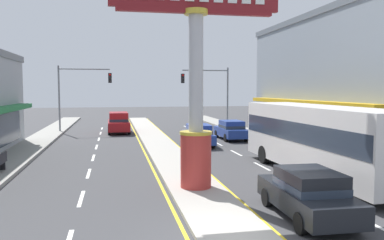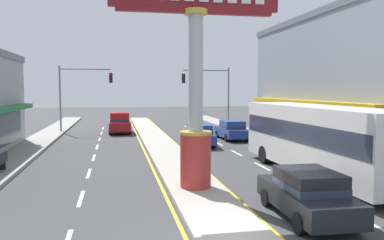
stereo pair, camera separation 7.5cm
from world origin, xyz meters
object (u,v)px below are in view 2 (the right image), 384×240
(storefront_right, at_px, (361,80))
(sedan_far_right_lane, at_px, (307,193))
(traffic_light_right_side, at_px, (212,87))
(suv_near_left_lane, at_px, (120,122))
(district_sign, at_px, (196,83))
(sedan_mid_left_lane, at_px, (199,135))
(sedan_far_left_oncoming, at_px, (232,130))
(traffic_light_left_side, at_px, (80,87))
(bus_near_right_lane, at_px, (317,136))

(storefront_right, relative_size, sedan_far_right_lane, 4.70)
(traffic_light_right_side, xyz_separation_m, suv_near_left_lane, (-9.08, -1.29, -3.26))
(storefront_right, xyz_separation_m, traffic_light_right_side, (-8.09, 12.34, -0.46))
(district_sign, distance_m, sedan_mid_left_lane, 12.90)
(sedan_far_right_lane, distance_m, sedan_far_left_oncoming, 19.22)
(district_sign, relative_size, suv_near_left_lane, 1.80)
(sedan_far_left_oncoming, bearing_deg, suv_near_left_lane, 143.06)
(traffic_light_left_side, bearing_deg, sedan_far_left_oncoming, -31.89)
(storefront_right, relative_size, suv_near_left_lane, 4.43)
(traffic_light_left_side, distance_m, bus_near_right_lane, 24.66)
(sedan_far_right_lane, relative_size, sedan_mid_left_lane, 1.00)
(storefront_right, height_order, suv_near_left_lane, storefront_right)
(storefront_right, bearing_deg, district_sign, -143.87)
(storefront_right, distance_m, traffic_light_left_side, 24.05)
(storefront_right, xyz_separation_m, suv_near_left_lane, (-17.17, 11.05, -3.72))
(district_sign, xyz_separation_m, sedan_far_left_oncoming, (6.05, 14.97, -3.47))
(district_sign, height_order, bus_near_right_lane, district_sign)
(traffic_light_right_side, xyz_separation_m, sedan_mid_left_lane, (-3.59, -10.75, -3.46))
(traffic_light_left_side, relative_size, sedan_far_right_lane, 1.42)
(district_sign, relative_size, traffic_light_left_side, 1.34)
(suv_near_left_lane, bearing_deg, sedan_far_right_lane, -77.87)
(traffic_light_left_side, height_order, bus_near_right_lane, traffic_light_left_side)
(bus_near_right_lane, xyz_separation_m, suv_near_left_lane, (-8.79, 20.11, -0.88))
(district_sign, bearing_deg, bus_near_right_lane, 13.70)
(district_sign, distance_m, storefront_right, 17.87)
(traffic_light_right_side, height_order, sedan_far_left_oncoming, traffic_light_right_side)
(district_sign, height_order, sedan_far_right_lane, district_sign)
(storefront_right, bearing_deg, sedan_far_left_oncoming, 152.08)
(bus_near_right_lane, distance_m, suv_near_left_lane, 21.97)
(traffic_light_left_side, xyz_separation_m, sedan_far_left_oncoming, (12.38, -7.70, -3.46))
(traffic_light_right_side, bearing_deg, storefront_right, -56.75)
(traffic_light_right_side, bearing_deg, sedan_mid_left_lane, -108.45)
(storefront_right, bearing_deg, suv_near_left_lane, 147.24)
(bus_near_right_lane, relative_size, sedan_far_left_oncoming, 2.61)
(storefront_right, bearing_deg, sedan_mid_left_lane, 172.25)
(storefront_right, xyz_separation_m, traffic_light_left_side, (-20.76, 12.14, -0.46))
(traffic_light_right_side, relative_size, suv_near_left_lane, 1.34)
(traffic_light_left_side, xyz_separation_m, suv_near_left_lane, (3.58, -1.09, -3.26))
(storefront_right, xyz_separation_m, sedan_mid_left_lane, (-11.68, 1.59, -3.91))
(sedan_far_left_oncoming, bearing_deg, sedan_far_right_lane, -99.89)
(traffic_light_right_side, height_order, sedan_mid_left_lane, traffic_light_right_side)
(district_sign, relative_size, sedan_far_left_oncoming, 1.92)
(traffic_light_left_side, relative_size, bus_near_right_lane, 0.55)
(district_sign, xyz_separation_m, sedan_mid_left_lane, (2.74, 12.12, -3.47))
(bus_near_right_lane, distance_m, sedan_mid_left_lane, 11.20)
(sedan_far_right_lane, bearing_deg, traffic_light_right_side, 82.39)
(sedan_mid_left_lane, height_order, sedan_far_left_oncoming, same)
(bus_near_right_lane, height_order, suv_near_left_lane, bus_near_right_lane)
(traffic_light_left_side, distance_m, sedan_far_right_lane, 28.35)
(sedan_mid_left_lane, xyz_separation_m, sedan_far_left_oncoming, (3.30, 2.85, 0.00))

